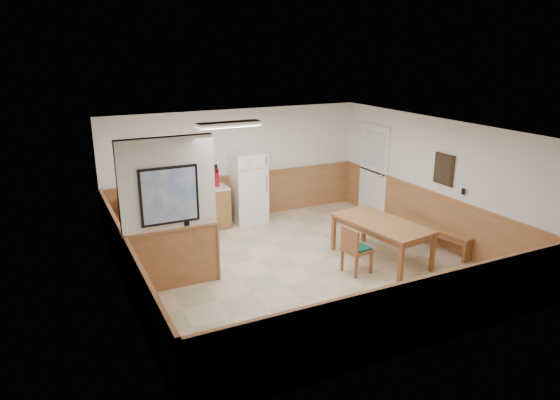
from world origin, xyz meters
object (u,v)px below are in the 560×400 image
refrigerator (249,188)px  dining_chair (354,247)px  dining_table (382,227)px  fire_extinguisher (216,177)px  dining_bench (434,230)px  soap_bottle (143,190)px

refrigerator → dining_chair: size_ratio=1.86×
dining_table → fire_extinguisher: (-2.08, 3.10, 0.46)m
refrigerator → dining_bench: bearing=-45.4°
dining_bench → dining_chair: size_ratio=2.11×
dining_bench → soap_bottle: soap_bottle is taller
dining_table → soap_bottle: soap_bottle is taller
dining_bench → fire_extinguisher: (-3.42, 3.04, 0.77)m
dining_table → dining_chair: bearing=-170.4°
dining_table → dining_bench: 1.37m
fire_extinguisher → dining_table: bearing=-55.8°
dining_table → dining_bench: (1.33, 0.06, -0.31)m
soap_bottle → dining_table: bearing=-40.1°
refrigerator → dining_table: bearing=-63.4°
dining_chair → fire_extinguisher: size_ratio=1.74×
dining_table → dining_bench: dining_table is taller
dining_bench → fire_extinguisher: bearing=129.6°
refrigerator → dining_chair: bearing=-77.3°
dining_bench → soap_bottle: size_ratio=7.83×
refrigerator → soap_bottle: (-2.29, 0.02, 0.22)m
refrigerator → soap_bottle: 2.31m
dining_table → dining_chair: size_ratio=2.30×
refrigerator → dining_chair: (0.58, -3.30, -0.30)m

